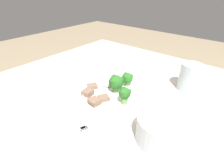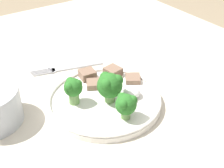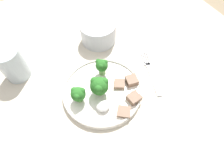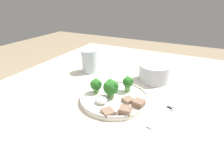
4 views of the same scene
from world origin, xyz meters
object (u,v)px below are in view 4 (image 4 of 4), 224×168
object	(u,v)px
dinner_plate	(114,98)
fork	(164,114)
cream_bowl	(154,73)
drinking_glass	(90,62)

from	to	relation	value
dinner_plate	fork	world-z (taller)	dinner_plate
fork	cream_bowl	distance (m)	0.23
cream_bowl	drinking_glass	distance (m)	0.29
dinner_plate	fork	size ratio (longest dim) A/B	1.33
fork	drinking_glass	distance (m)	0.42
dinner_plate	drinking_glass	world-z (taller)	drinking_glass
drinking_glass	dinner_plate	bearing A→B (deg)	-39.85
cream_bowl	drinking_glass	size ratio (longest dim) A/B	1.22
drinking_glass	cream_bowl	bearing A→B (deg)	6.75
cream_bowl	drinking_glass	bearing A→B (deg)	-173.25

